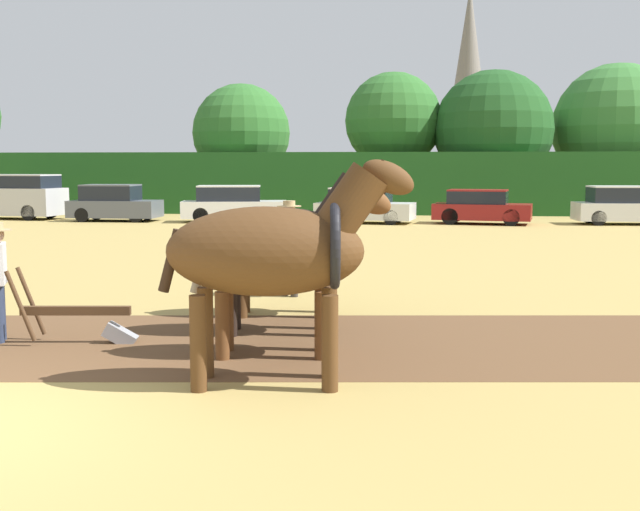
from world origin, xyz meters
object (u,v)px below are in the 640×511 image
at_px(draft_horse_lead_left, 275,251).
at_px(plow, 86,320).
at_px(parked_car_center_right, 481,207).
at_px(farmer_beside_team, 289,240).
at_px(tree_center_left, 393,121).
at_px(parked_car_left, 114,204).
at_px(tree_left, 242,133).
at_px(parked_car_center_left, 233,204).
at_px(tree_center_right, 617,127).
at_px(draft_horse_trail_left, 286,238).
at_px(parked_car_right, 622,206).
at_px(tree_center, 493,130).
at_px(draft_horse_lead_right, 282,259).
at_px(parked_van, 10,196).
at_px(draft_horse_trail_right, 290,238).
at_px(parked_car_center, 364,206).
at_px(church_spire, 468,83).

bearing_deg(draft_horse_lead_left, plow, 142.60).
relative_size(draft_horse_lead_left, parked_car_center_right, 0.68).
bearing_deg(plow, farmer_beside_team, 56.28).
bearing_deg(tree_center_left, parked_car_left, -140.53).
bearing_deg(tree_left, parked_car_center_left, -80.90).
height_order(tree_center_right, draft_horse_trail_left, tree_center_right).
height_order(tree_left, parked_car_right, tree_left).
xyz_separation_m(tree_center, draft_horse_lead_right, (-6.16, -33.10, -3.03)).
bearing_deg(draft_horse_lead_left, tree_center, 74.10).
relative_size(draft_horse_trail_left, parked_van, 0.54).
bearing_deg(tree_center_left, parked_car_right, -45.28).
relative_size(draft_horse_trail_right, parked_car_left, 0.71).
bearing_deg(draft_horse_lead_right, plow, 165.72).
height_order(tree_left, draft_horse_lead_left, tree_left).
distance_m(tree_left, parked_car_center_right, 15.90).
relative_size(draft_horse_lead_left, draft_horse_lead_right, 1.09).
xyz_separation_m(tree_center_left, tree_center, (5.23, -0.64, -0.51)).
relative_size(tree_center, parked_car_right, 1.90).
bearing_deg(plow, parked_van, 112.98).
bearing_deg(draft_horse_trail_left, parked_car_left, 109.87).
relative_size(draft_horse_trail_right, parked_car_center, 0.63).
bearing_deg(farmer_beside_team, draft_horse_lead_left, -141.79).
relative_size(draft_horse_lead_right, farmer_beside_team, 1.47).
bearing_deg(parked_van, parked_car_left, -1.83).
xyz_separation_m(plow, parked_car_left, (-8.28, 23.47, 0.43)).
bearing_deg(draft_horse_lead_left, parked_car_center_left, 97.20).
relative_size(tree_left, parked_van, 1.33).
height_order(tree_center_left, draft_horse_trail_left, tree_center_left).
height_order(tree_center, tree_center_right, tree_center_right).
xyz_separation_m(draft_horse_trail_left, parked_car_center_left, (-5.63, 22.47, -0.63)).
bearing_deg(draft_horse_lead_right, draft_horse_lead_left, -90.16).
distance_m(tree_center, parked_car_center_right, 10.13).
xyz_separation_m(tree_left, draft_horse_trail_left, (7.18, -32.14, -2.79)).
bearing_deg(tree_center_left, parked_car_center_right, -69.26).
height_order(farmer_beside_team, parked_car_center, farmer_beside_team).
xyz_separation_m(draft_horse_lead_right, draft_horse_trail_right, (-0.29, 2.75, 0.01)).
distance_m(tree_center_right, parked_car_left, 26.54).
height_order(plow, parked_car_left, parked_car_left).
distance_m(tree_center, parked_car_right, 10.56).
bearing_deg(parked_car_center_right, tree_center, 92.33).
bearing_deg(parked_car_center_right, parked_car_left, -169.40).
bearing_deg(draft_horse_lead_left, draft_horse_trail_left, 89.92).
xyz_separation_m(tree_center, parked_car_center_left, (-11.93, -9.25, -3.52)).
xyz_separation_m(church_spire, farmer_beside_team, (-8.47, -68.91, -9.68)).
bearing_deg(draft_horse_lead_right, tree_left, 96.33).
relative_size(parked_van, parked_car_center_left, 1.10).
relative_size(draft_horse_lead_left, parked_car_center, 0.67).
xyz_separation_m(tree_center_left, church_spire, (6.98, 39.78, 5.95)).
bearing_deg(draft_horse_trail_left, draft_horse_lead_right, -90.00).
distance_m(tree_center_left, draft_horse_trail_right, 31.21).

